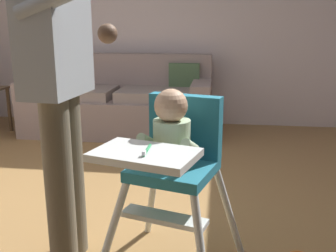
# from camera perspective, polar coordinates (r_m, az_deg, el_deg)

# --- Properties ---
(ground) EXTENTS (6.07, 6.82, 0.10)m
(ground) POSITION_cam_1_polar(r_m,az_deg,el_deg) (2.54, -8.40, -14.80)
(ground) COLOR #A57B47
(wall_far) EXTENTS (5.27, 0.06, 2.69)m
(wall_far) POSITION_cam_1_polar(r_m,az_deg,el_deg) (4.80, -0.14, 16.46)
(wall_far) COLOR silver
(wall_far) RESTS_ON ground
(couch) EXTENTS (2.06, 0.86, 0.86)m
(couch) POSITION_cam_1_polar(r_m,az_deg,el_deg) (4.46, -6.97, 3.39)
(couch) COLOR gray
(couch) RESTS_ON ground
(high_chair) EXTENTS (0.74, 0.83, 0.92)m
(high_chair) POSITION_cam_1_polar(r_m,az_deg,el_deg) (1.81, 0.74, -3.66)
(high_chair) COLOR white
(high_chair) RESTS_ON ground
(adult_standing) EXTENTS (0.51, 0.52, 1.64)m
(adult_standing) POSITION_cam_1_polar(r_m,az_deg,el_deg) (1.93, -15.56, 6.30)
(adult_standing) COLOR #615848
(adult_standing) RESTS_ON ground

